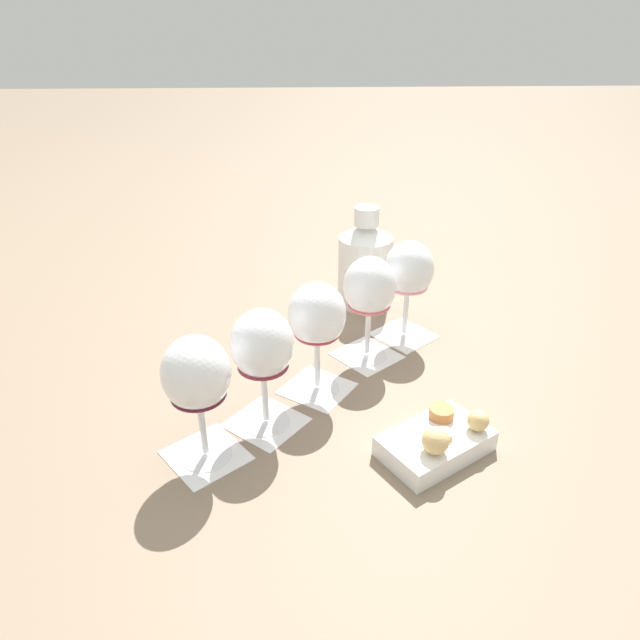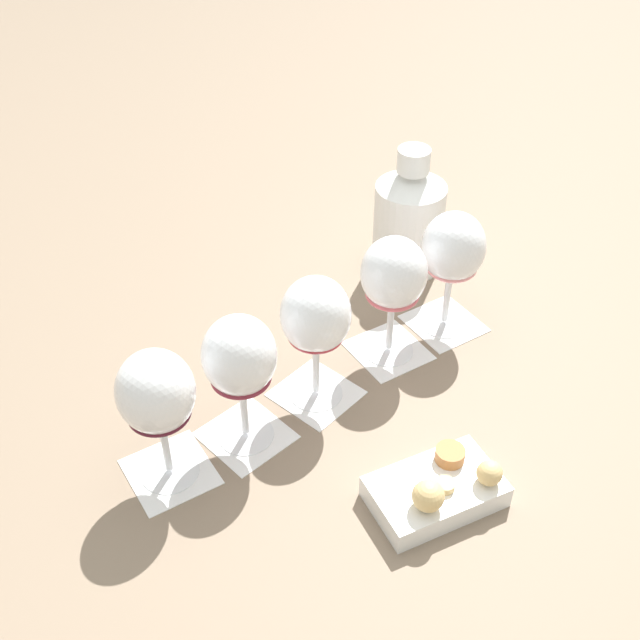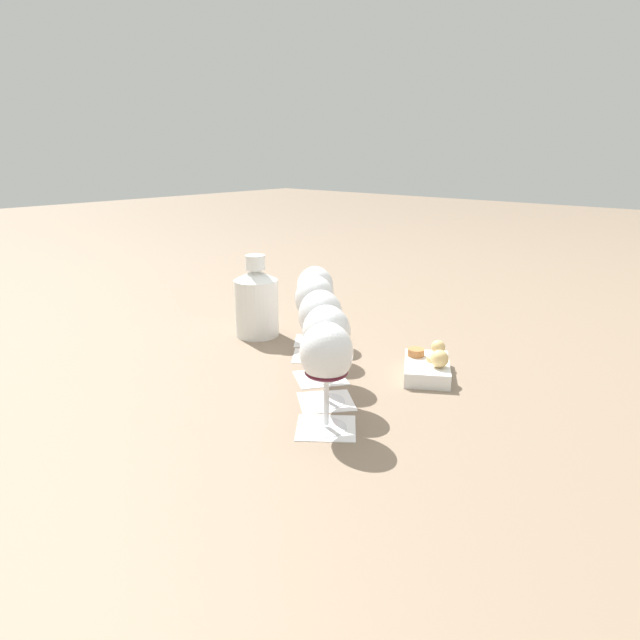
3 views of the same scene
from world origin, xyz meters
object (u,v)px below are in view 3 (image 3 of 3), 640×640
Objects in this scene: snack_dish at (428,366)px; wine_glass_3 at (326,337)px; wine_glass_1 at (315,302)px; wine_glass_0 at (315,291)px; wine_glass_2 at (321,319)px; wine_glass_4 at (326,357)px; ceramic_vase at (256,301)px.

wine_glass_3 is at bearing -107.82° from snack_dish.
wine_glass_1 and wine_glass_3 have the same top height.
wine_glass_2 is (0.16, -0.16, -0.00)m from wine_glass_0.
wine_glass_4 is 0.32m from snack_dish.
wine_glass_2 is at bearing -43.58° from wine_glass_1.
wine_glass_4 reaches higher than snack_dish.
wine_glass_4 is 0.51m from ceramic_vase.
wine_glass_0 is at bearing 134.08° from wine_glass_2.
wine_glass_4 is at bearing -46.53° from wine_glass_2.
ceramic_vase is at bearing -156.99° from wine_glass_0.
wine_glass_0 and wine_glass_1 have the same top height.
wine_glass_1 reaches higher than snack_dish.
wine_glass_2 is 1.00× the size of wine_glass_4.
ceramic_vase is at bearing 160.37° from wine_glass_2.
wine_glass_0 is 0.90× the size of ceramic_vase.
wine_glass_1 is at bearing -48.90° from wine_glass_0.
ceramic_vase is at bearing 175.12° from wine_glass_1.
wine_glass_0 and wine_glass_4 have the same top height.
snack_dish is at bearing 5.97° from ceramic_vase.
wine_glass_1 is 1.00× the size of wine_glass_2.
wine_glass_2 is 0.21m from wine_glass_4.
wine_glass_3 reaches higher than snack_dish.
wine_glass_0 is 1.00× the size of wine_glass_4.
wine_glass_4 is at bearing -91.50° from snack_dish.
snack_dish is at bearing -2.08° from wine_glass_0.
ceramic_vase reaches higher than wine_glass_2.
wine_glass_4 is at bearing -30.40° from ceramic_vase.
wine_glass_1 is 0.27m from snack_dish.
wine_glass_1 is 1.06× the size of snack_dish.
wine_glass_3 is at bearing -43.64° from wine_glass_1.
wine_glass_3 is 0.26m from snack_dish.
wine_glass_3 is (0.17, -0.16, 0.00)m from wine_glass_1.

